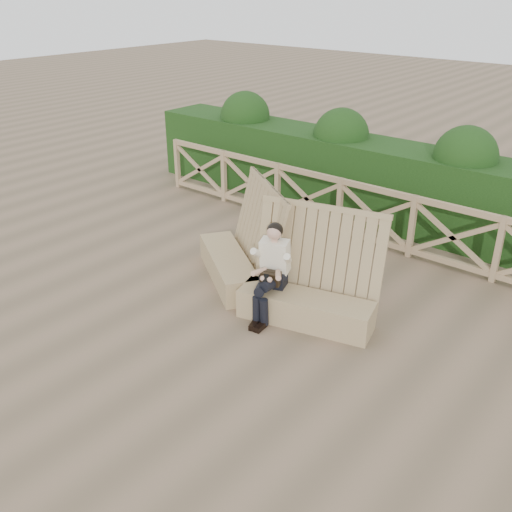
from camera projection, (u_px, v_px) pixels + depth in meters
The scene contains 5 objects.
ground at pixel (243, 327), 7.79m from camera, with size 60.00×60.00×0.00m, color brown.
bench at pixel (269, 274), 8.36m from camera, with size 3.53×1.68×1.55m.
woman at pixel (272, 268), 7.81m from camera, with size 0.51×0.87×1.35m.
guardrail at pixel (374, 216), 9.97m from camera, with size 10.10×0.09×1.10m.
hedge at pixel (406, 188), 10.72m from camera, with size 12.00×1.20×1.50m, color black.
Camera 1 is at (4.35, -4.95, 4.27)m, focal length 40.00 mm.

